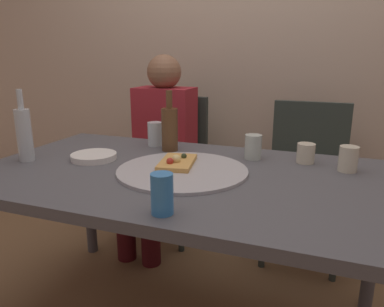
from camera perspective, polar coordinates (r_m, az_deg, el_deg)
The scene contains 15 objects.
back_wall at distance 2.65m, azimuth 9.74°, elevation 17.86°, with size 6.00×0.10×2.60m, color #BCA893.
dining_table at distance 1.46m, azimuth -1.49°, elevation -5.48°, with size 1.65×0.93×0.72m.
pizza_tray at distance 1.44m, azimuth -1.40°, elevation -2.68°, with size 0.51×0.51×0.01m, color #ADADB2.
pizza_slice_last at distance 1.49m, azimuth -2.35°, elevation -1.31°, with size 0.17×0.24×0.05m.
wine_bottle at distance 1.74m, azimuth -3.51°, elevation 3.99°, with size 0.08×0.08×0.29m.
beer_bottle at distance 1.72m, azimuth -24.68°, elevation 2.83°, with size 0.06×0.06×0.31m.
tumbler_near at distance 1.56m, azimuth 23.18°, elevation -0.77°, with size 0.07×0.07×0.10m, color beige.
tumbler_far at distance 1.62m, azimuth 17.31°, elevation 0.04°, with size 0.07×0.07×0.08m, color beige.
wine_glass at distance 1.63m, azimuth 9.51°, elevation 1.02°, with size 0.07×0.07×0.11m, color #B7C6BC.
short_glass at distance 1.85m, azimuth -5.79°, elevation 3.05°, with size 0.07×0.07×0.12m, color silver.
soda_can at distance 1.06m, azimuth -4.69°, elevation -6.28°, with size 0.07×0.07×0.12m, color #337AC1.
plate_stack at distance 1.66m, azimuth -15.04°, elevation -0.46°, with size 0.20×0.20×0.03m, color white.
chair_left at distance 2.43m, azimuth -3.51°, elevation -0.44°, with size 0.44×0.44×0.90m.
chair_right at distance 2.24m, azimuth 17.39°, elevation -2.54°, with size 0.44×0.44×0.90m.
guest_in_sweater at distance 2.27m, azimuth -5.11°, elevation 1.70°, with size 0.36×0.56×1.17m.
Camera 1 is at (0.51, -1.27, 1.17)m, focal length 34.23 mm.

